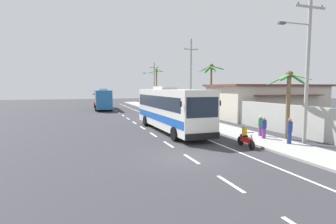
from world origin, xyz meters
The scene contains 18 objects.
ground_plane centered at (0.00, 0.00, 0.00)m, with size 160.00×160.00×0.00m, color #303035.
sidewalk_kerb centered at (6.80, 10.00, 0.07)m, with size 3.20×90.00×0.14m, color #999993.
lane_markings centered at (2.08, 14.41, 0.00)m, with size 3.45×71.00×0.01m.
boundary_wall centered at (10.60, 14.00, 1.23)m, with size 0.24×60.00×2.47m, color #B2B2AD.
coach_bus_foreground centered at (1.95, 8.90, 2.06)m, with size 3.23×12.55×3.97m.
coach_bus_far_lane centered at (-1.81, 34.58, 1.91)m, with size 3.15×11.31×3.66m.
motorcycle_beside_bus centered at (4.22, 17.00, 0.63)m, with size 0.56×1.96×1.53m.
motorcycle_trailing centered at (4.46, 1.19, 0.64)m, with size 0.56×1.96×1.57m.
pedestrian_near_kerb centered at (7.10, 2.73, 0.93)m, with size 0.36×0.36×1.53m.
pedestrian_midwalk centered at (7.48, 0.64, 1.02)m, with size 0.36×0.36×1.69m.
pedestrian_far_walk centered at (7.56, 3.73, 0.94)m, with size 0.36×0.36×1.55m.
utility_pole_nearest centered at (8.62, 0.59, 5.58)m, with size 3.66×0.24×10.48m.
utility_pole_mid centered at (8.60, 19.81, 5.34)m, with size 2.05×0.24×10.29m.
utility_pole_far centered at (8.76, 39.03, 4.69)m, with size 3.19×0.24×8.77m.
palm_nearest centered at (8.99, 2.51, 3.64)m, with size 3.16×3.30×5.08m.
palm_second centered at (10.72, 17.98, 5.24)m, with size 3.42×3.27×6.92m.
palm_third centered at (7.74, 33.58, 5.29)m, with size 2.73×2.81×7.28m.
roadside_building centered at (16.72, 14.78, 2.13)m, with size 13.79×8.61×4.22m.
Camera 1 is at (-5.69, -13.41, 3.88)m, focal length 28.56 mm.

